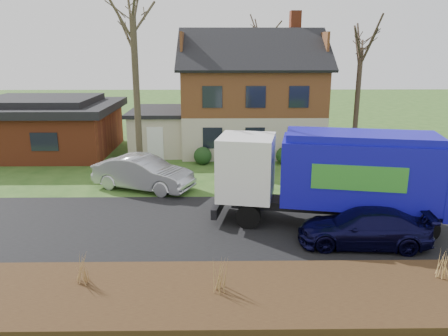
{
  "coord_description": "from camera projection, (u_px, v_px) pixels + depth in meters",
  "views": [
    {
      "loc": [
        -0.27,
        -16.07,
        6.78
      ],
      "look_at": [
        -0.01,
        2.5,
        1.7
      ],
      "focal_mm": 35.0,
      "sensor_mm": 36.0,
      "label": 1
    }
  ],
  "objects": [
    {
      "name": "grass_clump_east",
      "position": [
        446.0,
        264.0,
        12.63
      ],
      "size": [
        0.36,
        0.3,
        0.9
      ],
      "color": "tan",
      "rests_on": "mulch_verge"
    },
    {
      "name": "main_house",
      "position": [
        244.0,
        91.0,
        29.66
      ],
      "size": [
        12.95,
        8.95,
        9.26
      ],
      "color": "beige",
      "rests_on": "ground"
    },
    {
      "name": "grass_clump_west",
      "position": [
        81.0,
        268.0,
        12.39
      ],
      "size": [
        0.35,
        0.29,
        0.92
      ],
      "color": "#9A7544",
      "rests_on": "mulch_verge"
    },
    {
      "name": "road",
      "position": [
        225.0,
        226.0,
        17.29
      ],
      "size": [
        80.0,
        7.0,
        0.02
      ],
      "primitive_type": "cube",
      "color": "black",
      "rests_on": "ground"
    },
    {
      "name": "garbage_truck",
      "position": [
        334.0,
        173.0,
        16.87
      ],
      "size": [
        9.04,
        4.01,
        3.75
      ],
      "rotation": [
        0.0,
        0.0,
        -0.2
      ],
      "color": "black",
      "rests_on": "ground"
    },
    {
      "name": "ranch_house",
      "position": [
        43.0,
        126.0,
        29.18
      ],
      "size": [
        9.8,
        8.2,
        3.7
      ],
      "color": "#933D20",
      "rests_on": "ground"
    },
    {
      "name": "grass_clump_mid",
      "position": [
        221.0,
        274.0,
        12.02
      ],
      "size": [
        0.34,
        0.28,
        0.95
      ],
      "color": "olive",
      "rests_on": "mulch_verge"
    },
    {
      "name": "tree_front_east",
      "position": [
        363.0,
        28.0,
        26.2
      ],
      "size": [
        3.53,
        3.53,
        9.8
      ],
      "color": "#3D2F24",
      "rests_on": "ground"
    },
    {
      "name": "navy_wagon",
      "position": [
        364.0,
        228.0,
        15.44
      ],
      "size": [
        4.75,
        2.28,
        1.33
      ],
      "primitive_type": "imported",
      "rotation": [
        0.0,
        0.0,
        -1.66
      ],
      "color": "black",
      "rests_on": "ground"
    },
    {
      "name": "silver_sedan",
      "position": [
        143.0,
        173.0,
        21.64
      ],
      "size": [
        5.34,
        3.57,
        1.66
      ],
      "primitive_type": "imported",
      "rotation": [
        0.0,
        0.0,
        1.18
      ],
      "color": "#A9ABB1",
      "rests_on": "ground"
    },
    {
      "name": "ground",
      "position": [
        225.0,
        226.0,
        17.29
      ],
      "size": [
        120.0,
        120.0,
        0.0
      ],
      "primitive_type": "plane",
      "color": "#2B501A",
      "rests_on": "ground"
    },
    {
      "name": "mulch_verge",
      "position": [
        228.0,
        296.0,
        12.14
      ],
      "size": [
        80.0,
        3.5,
        0.3
      ],
      "primitive_type": "cube",
      "color": "black",
      "rests_on": "ground"
    },
    {
      "name": "tree_back",
      "position": [
        262.0,
        25.0,
        36.36
      ],
      "size": [
        3.3,
        3.3,
        10.45
      ],
      "color": "#3F3126",
      "rests_on": "ground"
    }
  ]
}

